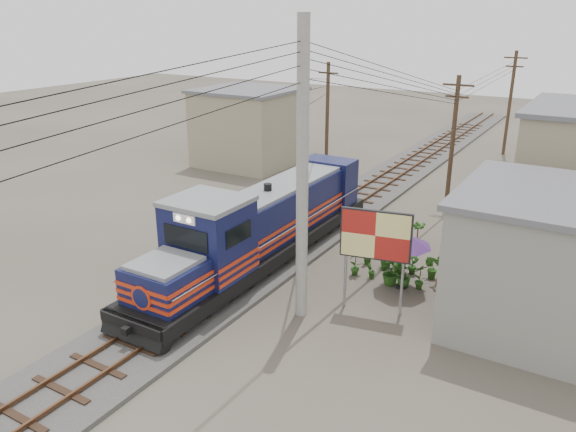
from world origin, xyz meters
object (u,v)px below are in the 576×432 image
Objects in this scene: billboard at (375,238)px; vendor at (470,249)px; market_umbrella at (405,240)px; locomotive at (261,228)px.

billboard is 6.09m from vendor.
vendor is at bearing 60.75° from market_umbrella.
locomotive is at bearing -170.97° from market_umbrella.
locomotive is 6.56× the size of market_umbrella.
billboard is 1.67× the size of market_umbrella.
market_umbrella is at bearing 71.44° from billboard.
billboard is at bearing -13.32° from locomotive.
market_umbrella is (5.82, 0.93, 0.36)m from locomotive.
market_umbrella is at bearing 9.03° from locomotive.
locomotive reaches higher than market_umbrella.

